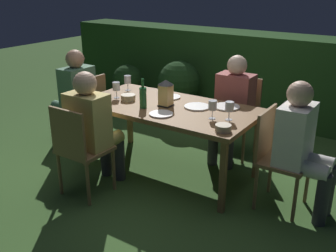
{
  "coord_description": "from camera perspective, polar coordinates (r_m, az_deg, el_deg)",
  "views": [
    {
      "loc": [
        2.06,
        -3.08,
        1.92
      ],
      "look_at": [
        0.0,
        0.0,
        0.51
      ],
      "focal_mm": 42.16,
      "sensor_mm": 36.0,
      "label": 1
    }
  ],
  "objects": [
    {
      "name": "ground_plane",
      "position": [
        4.18,
        0.0,
        -6.49
      ],
      "size": [
        16.0,
        16.0,
        0.0
      ],
      "primitive_type": "plane",
      "color": "#385B28"
    },
    {
      "name": "dining_table",
      "position": [
        3.91,
        0.0,
        2.23
      ],
      "size": [
        1.76,
        0.9,
        0.72
      ],
      "color": "brown",
      "rests_on": "ground"
    },
    {
      "name": "chair_head_far",
      "position": [
        3.53,
        15.47,
        -3.94
      ],
      "size": [
        0.4,
        0.42,
        0.87
      ],
      "color": "brown",
      "rests_on": "ground"
    },
    {
      "name": "person_in_cream",
      "position": [
        3.42,
        18.8,
        -2.33
      ],
      "size": [
        0.48,
        0.38,
        1.15
      ],
      "color": "white",
      "rests_on": "ground"
    },
    {
      "name": "chair_side_left_a",
      "position": [
        3.62,
        -12.74,
        -3.0
      ],
      "size": [
        0.42,
        0.4,
        0.87
      ],
      "color": "brown",
      "rests_on": "ground"
    },
    {
      "name": "person_in_mustard",
      "position": [
        3.69,
        -10.76,
        0.16
      ],
      "size": [
        0.38,
        0.47,
        1.15
      ],
      "color": "tan",
      "rests_on": "ground"
    },
    {
      "name": "chair_head_near",
      "position": [
        4.66,
        -11.62,
        2.53
      ],
      "size": [
        0.4,
        0.42,
        0.87
      ],
      "color": "brown",
      "rests_on": "ground"
    },
    {
      "name": "person_in_green",
      "position": [
        4.75,
        -13.43,
        4.66
      ],
      "size": [
        0.48,
        0.38,
        1.15
      ],
      "color": "#4C7A5B",
      "rests_on": "ground"
    },
    {
      "name": "chair_side_right_b",
      "position": [
        4.5,
        10.22,
        1.96
      ],
      "size": [
        0.42,
        0.4,
        0.87
      ],
      "color": "brown",
      "rests_on": "ground"
    },
    {
      "name": "person_in_rust",
      "position": [
        4.28,
        9.27,
        3.18
      ],
      "size": [
        0.38,
        0.47,
        1.15
      ],
      "color": "#9E4C47",
      "rests_on": "ground"
    },
    {
      "name": "lantern_centerpiece",
      "position": [
        3.84,
        -0.32,
        5.01
      ],
      "size": [
        0.15,
        0.15,
        0.27
      ],
      "color": "black",
      "rests_on": "dining_table"
    },
    {
      "name": "green_bottle_on_table",
      "position": [
        3.8,
        -3.63,
        4.19
      ],
      "size": [
        0.07,
        0.07,
        0.29
      ],
      "color": "#1E5B2D",
      "rests_on": "dining_table"
    },
    {
      "name": "wine_glass_a",
      "position": [
        4.41,
        -5.87,
        6.61
      ],
      "size": [
        0.08,
        0.08,
        0.17
      ],
      "color": "silver",
      "rests_on": "dining_table"
    },
    {
      "name": "wine_glass_b",
      "position": [
        3.52,
        6.46,
        2.86
      ],
      "size": [
        0.08,
        0.08,
        0.17
      ],
      "color": "silver",
      "rests_on": "dining_table"
    },
    {
      "name": "wine_glass_c",
      "position": [
        3.51,
        8.87,
        2.68
      ],
      "size": [
        0.08,
        0.08,
        0.17
      ],
      "color": "silver",
      "rests_on": "dining_table"
    },
    {
      "name": "wine_glass_d",
      "position": [
        4.15,
        -7.5,
        5.6
      ],
      "size": [
        0.08,
        0.08,
        0.17
      ],
      "color": "silver",
      "rests_on": "dining_table"
    },
    {
      "name": "plate_a",
      "position": [
        3.63,
        -0.99,
        1.74
      ],
      "size": [
        0.22,
        0.22,
        0.01
      ],
      "primitive_type": "cylinder",
      "color": "white",
      "rests_on": "dining_table"
    },
    {
      "name": "plate_b",
      "position": [
        3.88,
        8.47,
        2.77
      ],
      "size": [
        0.26,
        0.26,
        0.01
      ],
      "primitive_type": "cylinder",
      "color": "silver",
      "rests_on": "dining_table"
    },
    {
      "name": "plate_c",
      "position": [
        4.15,
        0.29,
        4.22
      ],
      "size": [
        0.22,
        0.22,
        0.01
      ],
      "primitive_type": "cylinder",
      "color": "white",
      "rests_on": "dining_table"
    },
    {
      "name": "plate_d",
      "position": [
        3.85,
        4.23,
        2.8
      ],
      "size": [
        0.25,
        0.25,
        0.01
      ],
      "primitive_type": "cylinder",
      "color": "white",
      "rests_on": "dining_table"
    },
    {
      "name": "bowl_olives",
      "position": [
        3.27,
        7.99,
        -0.25
      ],
      "size": [
        0.13,
        0.13,
        0.06
      ],
      "color": "#BCAD8E",
      "rests_on": "dining_table"
    },
    {
      "name": "bowl_bread",
      "position": [
        4.08,
        -5.78,
        4.16
      ],
      "size": [
        0.15,
        0.15,
        0.06
      ],
      "color": "#BCAD8E",
      "rests_on": "dining_table"
    },
    {
      "name": "side_table",
      "position": [
        6.11,
        9.96,
        6.36
      ],
      "size": [
        0.49,
        0.49,
        0.63
      ],
      "color": "brown",
      "rests_on": "ground"
    },
    {
      "name": "ice_bucket",
      "position": [
        6.04,
        10.12,
        9.23
      ],
      "size": [
        0.26,
        0.26,
        0.34
      ],
      "color": "#B2B7BF",
      "rests_on": "side_table"
    },
    {
      "name": "hedge_backdrop",
      "position": [
        5.8,
        12.1,
        7.18
      ],
      "size": [
        6.1,
        0.63,
        1.18
      ],
      "primitive_type": "cube",
      "color": "#1E4219",
      "rests_on": "ground"
    },
    {
      "name": "potted_plant_by_hedge",
      "position": [
        6.02,
        -5.86,
        5.89
      ],
      "size": [
        0.45,
        0.45,
        0.68
      ],
      "color": "#9E5133",
      "rests_on": "ground"
    },
    {
      "name": "potted_plant_corner",
      "position": [
        5.6,
        1.6,
        5.93
      ],
      "size": [
        0.6,
        0.6,
        0.82
      ],
      "color": "brown",
      "rests_on": "ground"
    }
  ]
}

